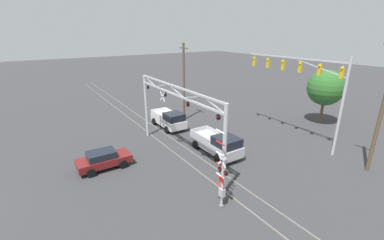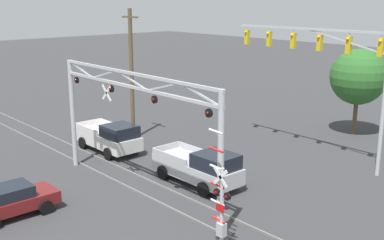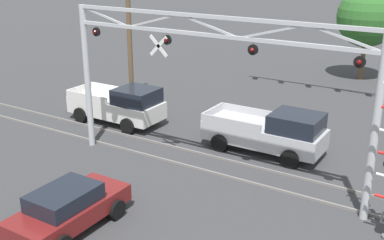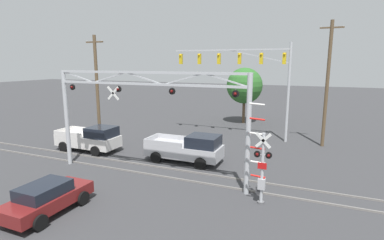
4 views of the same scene
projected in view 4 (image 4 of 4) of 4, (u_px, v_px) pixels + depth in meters
The scene contains 11 objects.
rail_track_near at pixel (149, 174), 19.06m from camera, with size 80.00×0.08×0.10m, color gray.
rail_track_far at pixel (160, 167), 20.35m from camera, with size 80.00×0.08×0.10m, color gray.
crossing_gantry at pixel (145, 108), 17.99m from camera, with size 12.90×0.30×6.54m.
crossing_signal_mast at pixel (261, 168), 14.90m from camera, with size 1.20×0.35×5.13m.
traffic_signal_span at pixel (253, 70), 27.20m from camera, with size 11.05×0.39×8.81m.
pickup_truck_lead at pixel (188, 148), 21.35m from camera, with size 5.48×2.33×2.08m.
pickup_truck_following at pixel (91, 139), 24.12m from camera, with size 5.21×2.33×2.08m.
sedan_waiting at pixel (47, 198), 14.10m from camera, with size 2.09×4.23×1.50m.
utility_pole_left at pixel (97, 88), 26.68m from camera, with size 1.80×0.28×9.41m.
utility_pole_right at pixel (327, 84), 24.71m from camera, with size 1.80×0.28×10.41m.
background_tree_beyond_span at pixel (244, 86), 34.82m from camera, with size 4.16×4.16×6.51m.
Camera 4 is at (9.57, 0.71, 7.02)m, focal length 28.00 mm.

